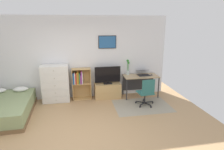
{
  "coord_description": "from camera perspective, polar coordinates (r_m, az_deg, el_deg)",
  "views": [
    {
      "loc": [
        0.04,
        -3.84,
        2.46
      ],
      "look_at": [
        1.04,
        1.5,
        0.97
      ],
      "focal_mm": 30.49,
      "sensor_mm": 36.0,
      "label": 1
    }
  ],
  "objects": [
    {
      "name": "wall_back_with_posters",
      "position": [
        6.36,
        -10.74,
        5.03
      ],
      "size": [
        6.12,
        0.09,
        2.7
      ],
      "color": "white",
      "rests_on": "ground_plane"
    },
    {
      "name": "bed",
      "position": [
        6.02,
        -29.84,
        -8.66
      ],
      "size": [
        1.51,
        2.07,
        0.57
      ],
      "rotation": [
        0.0,
        0.0,
        0.04
      ],
      "color": "brown",
      "rests_on": "ground_plane"
    },
    {
      "name": "computer_mouse",
      "position": [
        6.6,
        11.77,
        0.03
      ],
      "size": [
        0.06,
        0.1,
        0.03
      ],
      "primitive_type": "ellipsoid",
      "color": "#262628",
      "rests_on": "desk"
    },
    {
      "name": "bamboo_vase",
      "position": [
        6.51,
        4.79,
        2.22
      ],
      "size": [
        0.1,
        0.11,
        0.53
      ],
      "color": "silver",
      "rests_on": "desk"
    },
    {
      "name": "desk",
      "position": [
        6.62,
        8.36,
        -1.16
      ],
      "size": [
        1.16,
        0.58,
        0.74
      ],
      "color": "tan",
      "rests_on": "ground_plane"
    },
    {
      "name": "laptop",
      "position": [
        6.61,
        9.34,
        0.62
      ],
      "size": [
        0.41,
        0.44,
        0.18
      ],
      "rotation": [
        0.0,
        0.0,
        0.01
      ],
      "color": "#333338",
      "rests_on": "desk"
    },
    {
      "name": "tv_stand",
      "position": [
        6.47,
        -1.3,
        -4.67
      ],
      "size": [
        0.87,
        0.41,
        0.5
      ],
      "color": "tan",
      "rests_on": "ground_plane"
    },
    {
      "name": "bookshelf",
      "position": [
        6.33,
        -9.57,
        -1.89
      ],
      "size": [
        0.61,
        0.3,
        1.04
      ],
      "color": "tan",
      "rests_on": "ground_plane"
    },
    {
      "name": "television",
      "position": [
        6.29,
        -1.3,
        -0.09
      ],
      "size": [
        0.86,
        0.16,
        0.59
      ],
      "color": "black",
      "rests_on": "tv_stand"
    },
    {
      "name": "ground_plane",
      "position": [
        4.56,
        -9.85,
        -17.62
      ],
      "size": [
        7.2,
        7.2,
        0.0
      ],
      "primitive_type": "plane",
      "color": "tan"
    },
    {
      "name": "area_rug",
      "position": [
        6.0,
        8.98,
        -9.07
      ],
      "size": [
        1.7,
        1.2,
        0.01
      ],
      "primitive_type": "cube",
      "color": "#9E937F",
      "rests_on": "ground_plane"
    },
    {
      "name": "office_chair",
      "position": [
        5.86,
        10.29,
        -4.93
      ],
      "size": [
        0.57,
        0.58,
        0.86
      ],
      "rotation": [
        0.0,
        0.0,
        0.09
      ],
      "color": "#232326",
      "rests_on": "ground_plane"
    },
    {
      "name": "dresser",
      "position": [
        6.31,
        -16.55,
        -2.49
      ],
      "size": [
        0.84,
        0.46,
        1.2
      ],
      "color": "white",
      "rests_on": "ground_plane"
    }
  ]
}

